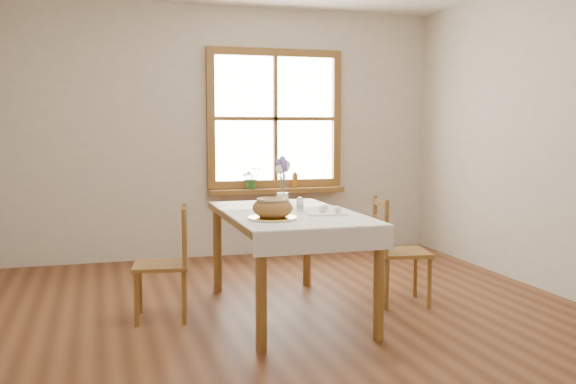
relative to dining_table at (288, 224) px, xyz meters
name	(u,v)px	position (x,y,z in m)	size (l,w,h in m)	color
ground	(300,325)	(0.00, -0.30, -0.66)	(5.00, 5.00, 0.00)	brown
room_walls	(301,76)	(0.00, -0.30, 1.04)	(4.60, 5.10, 2.65)	beige
window	(275,119)	(0.50, 2.17, 0.79)	(1.46, 0.08, 1.46)	olive
window_sill	(277,190)	(0.50, 2.10, 0.03)	(1.46, 0.20, 0.05)	olive
dining_table	(288,224)	(0.00, 0.00, 0.00)	(0.90, 1.60, 0.75)	olive
table_linen	(301,218)	(0.00, -0.30, 0.09)	(0.91, 0.99, 0.01)	white
chair_left	(161,263)	(-0.91, 0.12, -0.26)	(0.38, 0.40, 0.81)	olive
chair_right	(402,251)	(0.92, 0.00, -0.25)	(0.39, 0.41, 0.83)	olive
bread_plate	(273,218)	(-0.22, -0.37, 0.10)	(0.31, 0.31, 0.02)	white
bread_loaf	(273,206)	(-0.22, -0.37, 0.19)	(0.27, 0.27, 0.15)	#A27439
egg_napkin	(326,213)	(0.21, -0.22, 0.10)	(0.27, 0.23, 0.01)	white
eggs	(326,209)	(0.21, -0.22, 0.13)	(0.21, 0.19, 0.05)	white
salt_shaker	(301,206)	(0.08, -0.05, 0.14)	(0.05, 0.05, 0.09)	white
pepper_shaker	(300,204)	(0.09, 0.00, 0.15)	(0.05, 0.05, 0.10)	white
flower_vase	(282,201)	(0.05, 0.31, 0.14)	(0.09, 0.09, 0.10)	white
lavender_bouquet	(282,174)	(0.05, 0.31, 0.34)	(0.16, 0.16, 0.31)	#6D5AA0
potted_plant	(251,180)	(0.22, 2.10, 0.14)	(0.21, 0.23, 0.18)	#346E2C
amber_bottle	(295,180)	(0.70, 2.10, 0.13)	(0.06, 0.06, 0.17)	#A8661F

